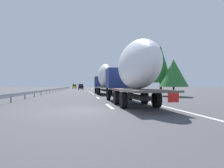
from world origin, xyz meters
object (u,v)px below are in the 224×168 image
Objects in this scene: truck_trailing at (132,71)px; car_blue_sedan at (82,87)px; car_yellow_coupe at (74,86)px; road_sign at (110,83)px; car_black_suv at (81,87)px; truck_lead at (104,78)px.

car_blue_sedan is (87.34, 3.46, -1.59)m from truck_trailing.
road_sign is at bearing -168.07° from car_yellow_coupe.
truck_trailing is 55.39m from car_black_suv.
car_black_suv is at bearing 16.59° from road_sign.
truck_lead is 37.98m from car_black_suv.
truck_trailing is 79.58m from car_yellow_coupe.
road_sign is (-23.48, -6.99, 1.13)m from car_black_suv.
car_blue_sedan is at bearing 6.73° from road_sign.
truck_lead is at bearing -177.17° from car_blue_sedan.
truck_trailing is 4.03× the size of road_sign.
car_black_suv is at bearing 179.22° from car_blue_sedan.
car_yellow_coupe is at bearing 7.22° from car_black_suv.
truck_lead is 4.25× the size of road_sign.
truck_trailing reaches higher than car_blue_sedan.
truck_lead reaches higher than road_sign.
car_yellow_coupe reaches higher than car_black_suv.
truck_trailing is 2.77× the size of car_black_suv.
truck_lead reaches higher than car_blue_sedan.
truck_trailing is at bearing -175.00° from car_yellow_coupe.
truck_lead is at bearing -173.59° from car_yellow_coupe.
car_blue_sedan is (32.11, -0.44, -0.05)m from car_black_suv.
car_black_suv reaches higher than car_blue_sedan.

